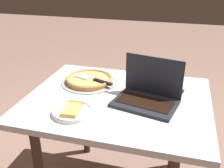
% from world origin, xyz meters
% --- Properties ---
extents(dining_table, '(1.06, 0.85, 0.75)m').
position_xyz_m(dining_table, '(0.00, 0.00, 0.66)').
color(dining_table, silver).
rests_on(dining_table, ground_plane).
extents(laptop, '(0.39, 0.31, 0.24)m').
position_xyz_m(laptop, '(0.17, -0.01, 0.80)').
color(laptop, '#1F222B').
rests_on(laptop, dining_table).
extents(pizza_plate, '(0.22, 0.22, 0.04)m').
position_xyz_m(pizza_plate, '(-0.19, -0.23, 0.77)').
color(pizza_plate, white).
rests_on(pizza_plate, dining_table).
extents(pizza_tray, '(0.37, 0.37, 0.04)m').
position_xyz_m(pizza_tray, '(-0.23, 0.16, 0.77)').
color(pizza_tray, '#969D99').
rests_on(pizza_tray, dining_table).
extents(table_knife, '(0.07, 0.22, 0.01)m').
position_xyz_m(table_knife, '(0.37, 0.19, 0.76)').
color(table_knife, '#BAB3C1').
rests_on(table_knife, dining_table).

